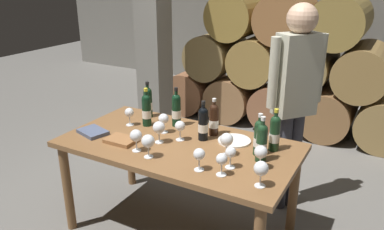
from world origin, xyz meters
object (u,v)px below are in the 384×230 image
object	(u,v)px
wine_bottle_5	(147,110)
wine_glass_3	(231,153)
wine_glass_2	(261,169)
wine_glass_5	(222,160)
wine_bottle_2	(214,119)
wine_glass_1	(261,153)
dining_table	(179,154)
serving_plate	(234,141)
wine_glass_7	(129,113)
wine_bottle_0	(176,110)
wine_glass_8	(164,119)
wine_glass_11	(227,140)
wine_glass_4	(159,128)
wine_bottle_3	(275,133)
wine_glass_10	(148,142)
sommelier_presenting	(295,91)
wine_glass_6	(180,127)
wine_bottle_7	(262,142)
wine_bottle_4	(203,123)
wine_bottle_1	(259,137)
wine_glass_0	(136,136)
wine_bottle_6	(148,102)
wine_glass_9	(199,155)

from	to	relation	value
wine_bottle_5	wine_glass_3	distance (m)	0.93
wine_glass_2	wine_glass_5	distance (m)	0.25
wine_bottle_2	wine_glass_1	size ratio (longest dim) A/B	1.84
dining_table	serving_plate	size ratio (longest dim) A/B	7.08
wine_glass_2	wine_glass_7	distance (m)	1.29
wine_bottle_0	wine_glass_7	bearing A→B (deg)	-152.14
wine_glass_7	wine_glass_8	size ratio (longest dim) A/B	0.95
wine_bottle_0	wine_glass_11	distance (m)	0.64
dining_table	wine_glass_3	bearing A→B (deg)	-18.45
wine_bottle_2	wine_glass_4	size ratio (longest dim) A/B	1.77
dining_table	wine_glass_4	xyz separation A→B (m)	(-0.13, -0.06, 0.21)
wine_glass_7	wine_glass_11	xyz separation A→B (m)	(0.90, -0.11, 0.01)
wine_bottle_3	wine_glass_11	xyz separation A→B (m)	(-0.25, -0.23, -0.02)
wine_bottle_0	wine_bottle_2	bearing A→B (deg)	-2.89
wine_glass_2	wine_glass_10	size ratio (longest dim) A/B	0.98
wine_bottle_5	serving_plate	size ratio (longest dim) A/B	1.30
sommelier_presenting	wine_glass_6	bearing A→B (deg)	-132.24
wine_glass_2	wine_glass_3	xyz separation A→B (m)	(-0.24, 0.12, -0.01)
wine_glass_2	wine_glass_8	bearing A→B (deg)	157.02
wine_bottle_7	wine_glass_3	size ratio (longest dim) A/B	2.15
dining_table	wine_glass_8	world-z (taller)	wine_glass_8
dining_table	wine_bottle_4	xyz separation A→B (m)	(0.13, 0.14, 0.22)
wine_bottle_3	wine_bottle_7	world-z (taller)	wine_bottle_7
dining_table	wine_bottle_0	world-z (taller)	wine_bottle_0
wine_bottle_1	wine_glass_2	bearing A→B (deg)	-68.58
wine_glass_2	wine_glass_11	xyz separation A→B (m)	(-0.33, 0.27, 0.00)
wine_glass_1	wine_glass_6	world-z (taller)	wine_glass_1
wine_glass_0	wine_glass_6	bearing A→B (deg)	60.68
dining_table	wine_bottle_2	size ratio (longest dim) A/B	5.88
wine_bottle_7	wine_glass_11	distance (m)	0.23
wine_bottle_6	serving_plate	size ratio (longest dim) A/B	1.28
wine_bottle_7	wine_glass_10	bearing A→B (deg)	-154.73
dining_table	wine_bottle_7	xyz separation A→B (m)	(0.61, 0.02, 0.22)
wine_glass_11	wine_glass_8	bearing A→B (deg)	168.17
sommelier_presenting	wine_bottle_4	bearing A→B (deg)	-128.95
wine_bottle_3	sommelier_presenting	xyz separation A→B (m)	(-0.02, 0.53, 0.15)
wine_glass_4	wine_glass_2	bearing A→B (deg)	-14.50
wine_glass_1	wine_glass_9	bearing A→B (deg)	-147.62
wine_glass_9	dining_table	bearing A→B (deg)	138.52
dining_table	wine_glass_2	world-z (taller)	wine_glass_2
wine_bottle_2	wine_bottle_6	bearing A→B (deg)	173.59
wine_glass_3	sommelier_presenting	xyz separation A→B (m)	(0.14, 0.91, 0.18)
wine_glass_3	wine_glass_4	size ratio (longest dim) A/B	0.89
wine_bottle_2	wine_glass_8	distance (m)	0.38
wine_bottle_2	sommelier_presenting	world-z (taller)	sommelier_presenting
wine_glass_8	wine_glass_6	bearing A→B (deg)	-18.08
wine_glass_3	wine_glass_6	bearing A→B (deg)	157.07
wine_bottle_7	wine_bottle_0	bearing A→B (deg)	162.51
wine_glass_1	wine_glass_11	world-z (taller)	wine_glass_11
wine_glass_5	wine_glass_2	bearing A→B (deg)	-1.81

